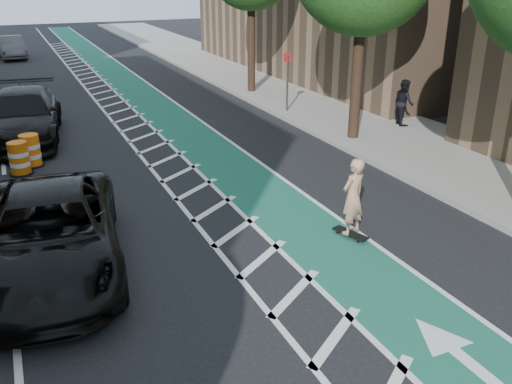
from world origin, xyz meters
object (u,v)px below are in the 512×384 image
suv_near (50,234)px  barrel_a (19,159)px  skateboarder (353,197)px  suv_far (23,116)px

suv_near → barrel_a: size_ratio=5.89×
suv_near → barrel_a: (-0.33, 6.17, -0.33)m
skateboarder → barrel_a: skateboarder is taller
suv_near → barrel_a: bearing=100.5°
suv_far → barrel_a: (-0.33, -3.67, -0.39)m
suv_near → suv_far: bearing=97.5°
suv_near → barrel_a: suv_near is taller
suv_near → suv_far: 9.84m
skateboarder → suv_near: size_ratio=0.31×
skateboarder → barrel_a: bearing=-66.2°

